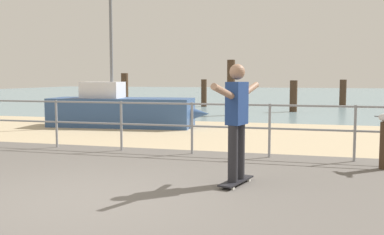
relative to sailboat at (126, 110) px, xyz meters
name	(u,v)px	position (x,y,z in m)	size (l,w,h in m)	color
ground_plane	(36,227)	(2.87, -8.81, -0.52)	(24.00, 10.00, 0.04)	#605B56
beach_strip	(211,133)	(2.87, -0.81, -0.52)	(24.00, 6.00, 0.04)	tan
sea_surface	(282,95)	(2.87, 27.19, -0.52)	(72.00, 50.00, 0.04)	#75939E
railing_fence	(121,118)	(1.74, -4.21, 0.17)	(12.30, 0.05, 1.05)	gray
sailboat	(126,110)	(0.00, 0.00, 0.00)	(5.03, 1.80, 5.50)	#335184
skateboard	(236,181)	(4.57, -6.51, -0.46)	(0.40, 0.82, 0.08)	black
skateboarder	(237,115)	(4.57, -6.51, 0.49)	(0.46, 1.42, 1.65)	#26262B
groyne_post_0	(125,93)	(-2.25, 4.95, 0.33)	(0.30, 0.30, 1.71)	#422D1E
groyne_post_1	(204,93)	(0.07, 9.71, 0.19)	(0.29, 0.29, 1.43)	#422D1E
groyne_post_2	(231,88)	(2.39, 4.81, 0.59)	(0.31, 0.31, 2.23)	#422D1E
groyne_post_3	(293,96)	(4.71, 7.38, 0.18)	(0.33, 0.33, 1.40)	#422D1E
groyne_post_4	(343,93)	(7.03, 11.88, 0.18)	(0.35, 0.35, 1.41)	#422D1E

